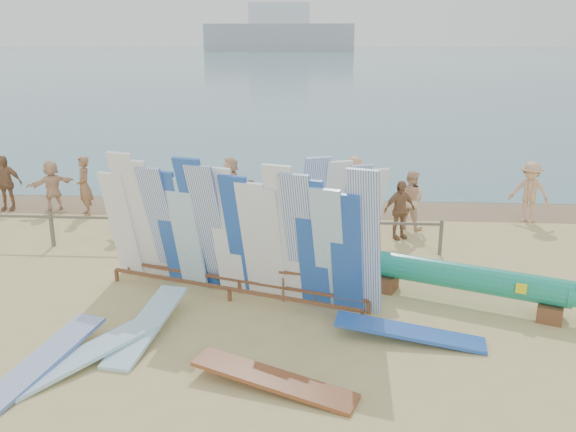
# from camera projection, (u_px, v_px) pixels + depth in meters

# --- Properties ---
(ground) EXTENTS (160.00, 160.00, 0.00)m
(ground) POSITION_uv_depth(u_px,v_px,m) (177.00, 298.00, 12.87)
(ground) COLOR tan
(ground) RESTS_ON ground
(ocean) EXTENTS (320.00, 240.00, 0.02)m
(ocean) POSITION_uv_depth(u_px,v_px,m) (315.00, 58.00, 135.17)
(ocean) COLOR slate
(ocean) RESTS_ON ground
(wet_sand_strip) EXTENTS (40.00, 2.60, 0.01)m
(wet_sand_strip) POSITION_uv_depth(u_px,v_px,m) (230.00, 205.00, 19.75)
(wet_sand_strip) COLOR olive
(wet_sand_strip) RESTS_ON ground
(distant_ship) EXTENTS (45.00, 8.00, 14.00)m
(distant_ship) POSITION_uv_depth(u_px,v_px,m) (279.00, 33.00, 184.07)
(distant_ship) COLOR #999EA3
(distant_ship) RESTS_ON ocean
(fence) EXTENTS (12.08, 0.08, 0.90)m
(fence) POSITION_uv_depth(u_px,v_px,m) (203.00, 226.00, 15.55)
(fence) COLOR #685D4F
(fence) RESTS_ON ground
(main_surfboard_rack) EXTENTS (6.07, 2.60, 3.07)m
(main_surfboard_rack) POSITION_uv_depth(u_px,v_px,m) (233.00, 235.00, 12.53)
(main_surfboard_rack) COLOR brown
(main_surfboard_rack) RESTS_ON ground
(side_surfboard_rack) EXTENTS (2.55, 1.59, 2.85)m
(side_surfboard_rack) POSITION_uv_depth(u_px,v_px,m) (332.00, 221.00, 13.81)
(side_surfboard_rack) COLOR brown
(side_surfboard_rack) RESTS_ON ground
(outrigger_canoe) EXTENTS (5.83, 2.80, 0.87)m
(outrigger_canoe) POSITION_uv_depth(u_px,v_px,m) (465.00, 279.00, 12.42)
(outrigger_canoe) COLOR brown
(outrigger_canoe) RESTS_ON ground
(vendor_table) EXTENTS (0.91, 0.70, 1.11)m
(vendor_table) POSITION_uv_depth(u_px,v_px,m) (301.00, 282.00, 12.72)
(vendor_table) COLOR brown
(vendor_table) RESTS_ON ground
(flat_board_e) EXTENTS (1.26, 2.74, 0.36)m
(flat_board_e) POSITION_uv_depth(u_px,v_px,m) (45.00, 369.00, 10.14)
(flat_board_e) COLOR white
(flat_board_e) RESTS_ON ground
(flat_board_c) EXTENTS (2.73, 1.44, 0.29)m
(flat_board_c) POSITION_uv_depth(u_px,v_px,m) (274.00, 388.00, 9.60)
(flat_board_c) COLOR brown
(flat_board_c) RESTS_ON ground
(flat_board_d) EXTENTS (2.75, 0.97, 0.33)m
(flat_board_d) POSITION_uv_depth(u_px,v_px,m) (409.00, 340.00, 11.08)
(flat_board_d) COLOR #2350B1
(flat_board_d) RESTS_ON ground
(flat_board_a) EXTENTS (0.94, 2.74, 0.40)m
(flat_board_a) POSITION_uv_depth(u_px,v_px,m) (148.00, 334.00, 11.30)
(flat_board_a) COLOR #8CC3E0
(flat_board_a) RESTS_ON ground
(flat_board_b) EXTENTS (2.07, 2.49, 0.28)m
(flat_board_b) POSITION_uv_depth(u_px,v_px,m) (85.00, 363.00, 10.32)
(flat_board_b) COLOR #8CC3E0
(flat_board_b) RESTS_ON ground
(beach_chair_left) EXTENTS (0.62, 0.63, 0.79)m
(beach_chair_left) POSITION_uv_depth(u_px,v_px,m) (265.00, 233.00, 16.28)
(beach_chair_left) COLOR red
(beach_chair_left) RESTS_ON ground
(beach_chair_right) EXTENTS (0.70, 0.70, 0.79)m
(beach_chair_right) POSITION_uv_depth(u_px,v_px,m) (235.00, 228.00, 16.74)
(beach_chair_right) COLOR red
(beach_chair_right) RESTS_ON ground
(stroller) EXTENTS (0.75, 0.91, 1.07)m
(stroller) POSITION_uv_depth(u_px,v_px,m) (311.00, 226.00, 16.23)
(stroller) COLOR red
(stroller) RESTS_ON ground
(beachgoer_8) EXTENTS (0.90, 0.76, 1.68)m
(beachgoer_8) POSITION_uv_depth(u_px,v_px,m) (410.00, 200.00, 17.22)
(beachgoer_8) COLOR beige
(beachgoer_8) RESTS_ON ground
(beachgoer_9) EXTENTS (0.93, 1.21, 1.74)m
(beachgoer_9) POSITION_uv_depth(u_px,v_px,m) (354.00, 184.00, 18.89)
(beachgoer_9) COLOR tan
(beachgoer_9) RESTS_ON ground
(beachgoer_4) EXTENTS (0.90, 0.39, 1.53)m
(beachgoer_4) POSITION_uv_depth(u_px,v_px,m) (252.00, 207.00, 16.77)
(beachgoer_4) COLOR #8C6042
(beachgoer_4) RESTS_ON ground
(beachgoer_6) EXTENTS (0.46, 0.92, 1.86)m
(beachgoer_6) POSITION_uv_depth(u_px,v_px,m) (333.00, 209.00, 16.02)
(beachgoer_6) COLOR tan
(beachgoer_6) RESTS_ON ground
(beachgoer_10) EXTENTS (1.03, 0.79, 1.61)m
(beachgoer_10) POSITION_uv_depth(u_px,v_px,m) (400.00, 210.00, 16.36)
(beachgoer_10) COLOR #8C6042
(beachgoer_10) RESTS_ON ground
(beachgoer_extra_0) EXTENTS (1.25, 1.00, 1.80)m
(beachgoer_extra_0) POSITION_uv_depth(u_px,v_px,m) (530.00, 192.00, 17.81)
(beachgoer_extra_0) COLOR tan
(beachgoer_extra_0) RESTS_ON ground
(beachgoer_11) EXTENTS (1.39, 1.39, 1.60)m
(beachgoer_11) POSITION_uv_depth(u_px,v_px,m) (52.00, 186.00, 18.99)
(beachgoer_11) COLOR beige
(beachgoer_11) RESTS_ON ground
(beachgoer_5) EXTENTS (0.55, 1.55, 1.65)m
(beachgoer_5) POSITION_uv_depth(u_px,v_px,m) (231.00, 183.00, 19.24)
(beachgoer_5) COLOR beige
(beachgoer_5) RESTS_ON ground
(beachgoer_2) EXTENTS (0.84, 0.85, 1.67)m
(beachgoer_2) POSITION_uv_depth(u_px,v_px,m) (124.00, 203.00, 16.89)
(beachgoer_2) COLOR beige
(beachgoer_2) RESTS_ON ground
(beachgoer_extra_1) EXTENTS (1.06, 0.53, 1.75)m
(beachgoer_extra_1) POSITION_uv_depth(u_px,v_px,m) (5.00, 183.00, 18.98)
(beachgoer_extra_1) COLOR #8C6042
(beachgoer_extra_1) RESTS_ON ground
(beachgoer_1) EXTENTS (0.66, 0.76, 1.82)m
(beachgoer_1) POSITION_uv_depth(u_px,v_px,m) (84.00, 186.00, 18.45)
(beachgoer_1) COLOR #8C6042
(beachgoer_1) RESTS_ON ground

